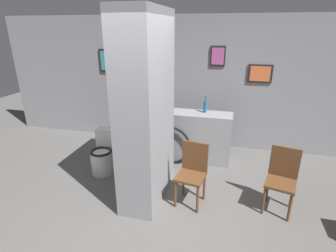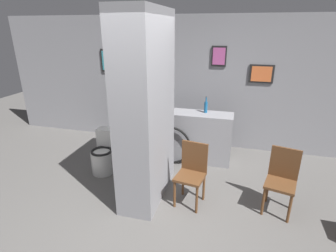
{
  "view_description": "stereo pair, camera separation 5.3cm",
  "coord_description": "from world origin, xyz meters",
  "views": [
    {
      "loc": [
        1.02,
        -2.61,
        2.36
      ],
      "look_at": [
        0.11,
        1.02,
        0.95
      ],
      "focal_mm": 28.0,
      "sensor_mm": 36.0,
      "label": 1
    },
    {
      "loc": [
        1.07,
        -2.59,
        2.36
      ],
      "look_at": [
        0.11,
        1.02,
        0.95
      ],
      "focal_mm": 28.0,
      "sensor_mm": 36.0,
      "label": 2
    }
  ],
  "objects": [
    {
      "name": "ground_plane",
      "position": [
        0.0,
        0.0,
        0.0
      ],
      "size": [
        14.0,
        14.0,
        0.0
      ],
      "primitive_type": "plane",
      "color": "#5B5956"
    },
    {
      "name": "wall_back",
      "position": [
        0.0,
        2.63,
        1.3
      ],
      "size": [
        8.0,
        0.09,
        2.6
      ],
      "color": "gray",
      "rests_on": "ground_plane"
    },
    {
      "name": "pillar_center",
      "position": [
        -0.09,
        0.62,
        1.3
      ],
      "size": [
        0.52,
        1.25,
        2.6
      ],
      "color": "gray",
      "rests_on": "ground_plane"
    },
    {
      "name": "counter_shelf",
      "position": [
        0.37,
        1.86,
        0.46
      ],
      "size": [
        1.41,
        0.44,
        0.92
      ],
      "color": "gray",
      "rests_on": "ground_plane"
    },
    {
      "name": "toilet",
      "position": [
        -1.03,
        1.03,
        0.31
      ],
      "size": [
        0.38,
        0.54,
        0.72
      ],
      "color": "silver",
      "rests_on": "ground_plane"
    },
    {
      "name": "chair_near_pillar",
      "position": [
        0.57,
        0.58,
        0.49
      ],
      "size": [
        0.43,
        0.43,
        0.88
      ],
      "rotation": [
        0.0,
        0.0,
        -0.16
      ],
      "color": "brown",
      "rests_on": "ground_plane"
    },
    {
      "name": "chair_by_doorway",
      "position": [
        1.76,
        0.7,
        0.49
      ],
      "size": [
        0.46,
        0.46,
        0.88
      ],
      "rotation": [
        0.0,
        0.0,
        -0.25
      ],
      "color": "brown",
      "rests_on": "ground_plane"
    },
    {
      "name": "bicycle",
      "position": [
        -0.44,
        1.58,
        0.38
      ],
      "size": [
        1.65,
        0.42,
        0.78
      ],
      "color": "black",
      "rests_on": "ground_plane"
    },
    {
      "name": "bottle_tall",
      "position": [
        0.57,
        1.93,
        1.03
      ],
      "size": [
        0.06,
        0.06,
        0.31
      ],
      "color": "#19598C",
      "rests_on": "counter_shelf"
    }
  ]
}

